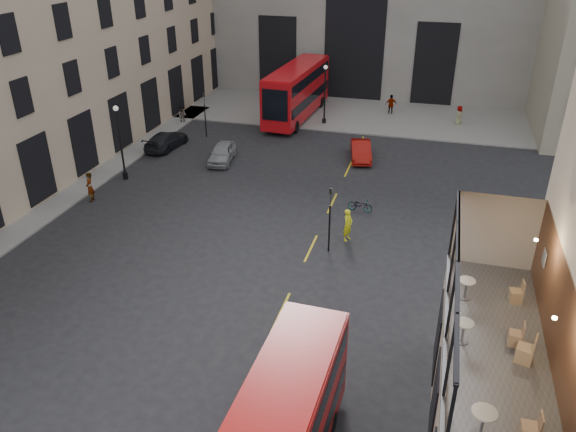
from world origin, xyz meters
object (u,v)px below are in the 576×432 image
(bus_far, at_px, (297,89))
(car_c, at_px, (166,140))
(traffic_light_near, at_px, (330,212))
(cyclist, at_px, (348,225))
(street_lamp_a, at_px, (121,147))
(cafe_chair_b, at_px, (525,353))
(cafe_table_far, at_px, (466,286))
(cafe_chair_d, at_px, (516,295))
(pedestrian_c, at_px, (391,105))
(cafe_chair_c, at_px, (516,338))
(traffic_light_far, at_px, (205,109))
(pedestrian_b, at_px, (295,98))
(car_a, at_px, (222,153))
(pedestrian_d, at_px, (459,116))
(cafe_table_mid, at_px, (464,329))
(car_b, at_px, (361,151))
(pedestrian_e, at_px, (90,187))
(street_lamp_b, at_px, (325,98))
(bicycle, at_px, (360,205))
(cafe_table_near, at_px, (483,420))
(cafe_chair_a, at_px, (530,432))
(pedestrian_a, at_px, (182,115))

(bus_far, bearing_deg, car_c, -127.14)
(traffic_light_near, xyz_separation_m, cyclist, (0.77, 1.53, -1.47))
(street_lamp_a, xyz_separation_m, cafe_chair_b, (24.25, -18.28, 2.50))
(cafe_table_far, bearing_deg, cafe_chair_d, 7.74)
(pedestrian_c, xyz_separation_m, cafe_chair_c, (7.53, -38.10, 3.88))
(car_c, bearing_deg, cafe_table_far, 141.00)
(street_lamp_a, height_order, cyclist, street_lamp_a)
(traffic_light_far, height_order, pedestrian_b, traffic_light_far)
(cafe_table_far, bearing_deg, car_a, 130.03)
(pedestrian_b, relative_size, pedestrian_d, 0.86)
(pedestrian_d, xyz_separation_m, cafe_chair_d, (1.47, -34.25, 3.97))
(car_c, xyz_separation_m, cafe_table_mid, (22.49, -24.37, 4.41))
(car_b, height_order, pedestrian_e, pedestrian_e)
(street_lamp_b, distance_m, car_b, 9.11)
(car_b, bearing_deg, bicycle, -93.57)
(car_c, distance_m, cafe_table_far, 31.82)
(car_a, relative_size, cafe_table_mid, 5.60)
(bicycle, xyz_separation_m, cafe_chair_b, (7.34, -17.67, 4.48))
(pedestrian_b, relative_size, cafe_table_near, 1.90)
(pedestrian_c, distance_m, pedestrian_d, 6.44)
(car_c, distance_m, cafe_table_near, 36.45)
(cyclist, relative_size, cafe_chair_a, 2.17)
(car_a, distance_m, car_c, 5.65)
(cyclist, bearing_deg, traffic_light_near, 174.73)
(car_a, bearing_deg, cafe_chair_b, -59.64)
(cyclist, height_order, cafe_chair_b, cafe_chair_b)
(street_lamp_a, xyz_separation_m, cyclist, (16.77, -4.47, -1.44))
(bus_far, bearing_deg, cafe_chair_b, -65.60)
(traffic_light_near, height_order, pedestrian_c, traffic_light_near)
(street_lamp_a, xyz_separation_m, pedestrian_b, (6.91, 21.17, -1.63))
(cafe_table_near, height_order, cafe_chair_b, cafe_chair_b)
(street_lamp_b, xyz_separation_m, cafe_chair_b, (13.25, -34.28, 2.50))
(cafe_table_far, height_order, cafe_chair_d, cafe_chair_d)
(traffic_light_near, distance_m, cafe_chair_a, 17.47)
(car_c, bearing_deg, bicycle, 162.34)
(traffic_light_near, bearing_deg, pedestrian_a, 132.96)
(cafe_table_mid, bearing_deg, pedestrian_a, 128.05)
(bus_far, bearing_deg, pedestrian_c, 21.37)
(cafe_table_far, distance_m, cafe_chair_c, 2.59)
(car_b, xyz_separation_m, pedestrian_a, (-17.02, 4.49, 0.10))
(pedestrian_c, xyz_separation_m, cafe_table_near, (6.43, -41.99, 4.16))
(street_lamp_b, xyz_separation_m, cafe_chair_a, (13.09, -37.29, 2.47))
(traffic_light_near, relative_size, car_a, 0.94)
(cafe_chair_a, xyz_separation_m, cafe_chair_c, (-0.04, 3.73, -0.02))
(car_c, height_order, cafe_chair_a, cafe_chair_a)
(pedestrian_a, xyz_separation_m, cafe_chair_a, (25.56, -34.06, 4.09))
(traffic_light_near, relative_size, pedestrian_e, 1.92)
(bus_far, height_order, cafe_chair_a, cafe_chair_a)
(traffic_light_near, distance_m, bicycle, 5.83)
(cafe_chair_b, bearing_deg, cafe_chair_d, 90.12)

